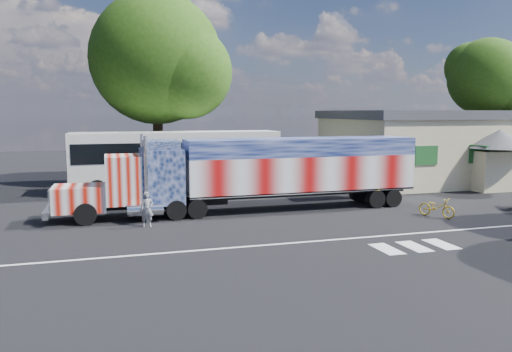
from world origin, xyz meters
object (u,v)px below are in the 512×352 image
object	(u,v)px
semi_truck	(259,171)
bicycle	(437,207)
coach_bus	(177,160)
tree_far_ne	(488,78)
tree_n_mid	(159,59)
woman	(147,209)

from	to	relation	value
semi_truck	bicycle	xyz separation A→B (m)	(7.87, -3.97, -1.58)
coach_bus	bicycle	xyz separation A→B (m)	(11.07, -11.72, -1.51)
semi_truck	coach_bus	distance (m)	8.39
coach_bus	tree_far_ne	size ratio (longest dim) A/B	1.09
bicycle	coach_bus	bearing A→B (deg)	104.91
semi_truck	bicycle	size ratio (longest dim) A/B	10.32
semi_truck	tree_far_ne	world-z (taller)	tree_far_ne
bicycle	tree_n_mid	world-z (taller)	tree_n_mid
semi_truck	tree_far_ne	xyz separation A→B (m)	(27.51, 15.55, 6.28)
coach_bus	bicycle	bearing A→B (deg)	-46.65
woman	tree_far_ne	size ratio (longest dim) A/B	0.13
coach_bus	tree_far_ne	xyz separation A→B (m)	(30.70, 7.79, 6.35)
woman	tree_far_ne	xyz separation A→B (m)	(33.36, 17.64, 7.55)
woman	tree_n_mid	size ratio (longest dim) A/B	0.12
woman	semi_truck	bearing A→B (deg)	20.26
tree_far_ne	tree_n_mid	xyz separation A→B (m)	(-31.33, -3.80, 0.42)
woman	bicycle	bearing A→B (deg)	-7.18
tree_n_mid	semi_truck	bearing A→B (deg)	-71.97
tree_far_ne	woman	bearing A→B (deg)	-152.13
bicycle	tree_n_mid	bearing A→B (deg)	98.21
bicycle	semi_truck	bearing A→B (deg)	124.80
tree_n_mid	coach_bus	bearing A→B (deg)	-81.08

